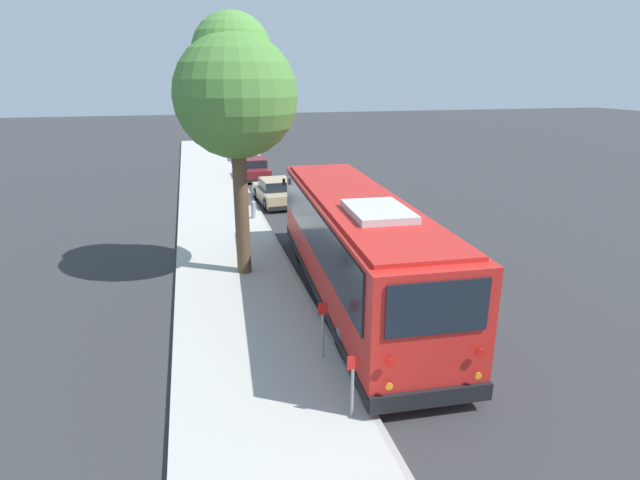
# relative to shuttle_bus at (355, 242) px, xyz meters

# --- Properties ---
(ground_plane) EXTENTS (160.00, 160.00, 0.00)m
(ground_plane) POSITION_rel_shuttle_bus_xyz_m (-0.51, -0.60, -1.75)
(ground_plane) COLOR #333335
(sidewalk_slab) EXTENTS (80.00, 3.70, 0.15)m
(sidewalk_slab) POSITION_rel_shuttle_bus_xyz_m (-0.51, 3.32, -1.68)
(sidewalk_slab) COLOR #B2AFA8
(sidewalk_slab) RESTS_ON ground
(curb_strip) EXTENTS (80.00, 0.14, 0.15)m
(curb_strip) POSITION_rel_shuttle_bus_xyz_m (-0.51, 1.40, -1.68)
(curb_strip) COLOR #9D9A94
(curb_strip) RESTS_ON ground
(shuttle_bus) EXTENTS (11.62, 3.15, 3.27)m
(shuttle_bus) POSITION_rel_shuttle_bus_xyz_m (0.00, 0.00, 0.00)
(shuttle_bus) COLOR red
(shuttle_bus) RESTS_ON ground
(parked_sedan_tan) EXTENTS (4.21, 1.91, 1.31)m
(parked_sedan_tan) POSITION_rel_shuttle_bus_xyz_m (12.00, 0.30, -1.15)
(parked_sedan_tan) COLOR tan
(parked_sedan_tan) RESTS_ON ground
(parked_sedan_maroon) EXTENTS (4.48, 1.72, 1.31)m
(parked_sedan_maroon) POSITION_rel_shuttle_bus_xyz_m (19.14, 0.48, -1.14)
(parked_sedan_maroon) COLOR maroon
(parked_sedan_maroon) RESTS_ON ground
(parked_sedan_white) EXTENTS (4.69, 2.03, 1.27)m
(parked_sedan_white) POSITION_rel_shuttle_bus_xyz_m (26.19, 0.12, -1.16)
(parked_sedan_white) COLOR silver
(parked_sedan_white) RESTS_ON ground
(parked_sedan_black) EXTENTS (4.38, 1.88, 1.27)m
(parked_sedan_black) POSITION_rel_shuttle_bus_xyz_m (33.38, 0.19, -1.17)
(parked_sedan_black) COLOR black
(parked_sedan_black) RESTS_ON ground
(street_tree) EXTENTS (3.69, 3.69, 7.97)m
(street_tree) POSITION_rel_shuttle_bus_xyz_m (2.65, 2.96, 4.18)
(street_tree) COLOR brown
(street_tree) RESTS_ON sidewalk_slab
(sign_post_near) EXTENTS (0.06, 0.22, 1.29)m
(sign_post_near) POSITION_rel_shuttle_bus_xyz_m (-5.39, 1.83, -0.93)
(sign_post_near) COLOR gray
(sign_post_near) RESTS_ON sidewalk_slab
(sign_post_far) EXTENTS (0.06, 0.22, 1.37)m
(sign_post_far) POSITION_rel_shuttle_bus_xyz_m (-3.24, 1.83, -0.89)
(sign_post_far) COLOR gray
(sign_post_far) RESTS_ON sidewalk_slab
(fire_hydrant) EXTENTS (0.22, 0.22, 0.81)m
(fire_hydrant) POSITION_rel_shuttle_bus_xyz_m (8.99, 1.84, -1.20)
(fire_hydrant) COLOR #99999E
(fire_hydrant) RESTS_ON sidewalk_slab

